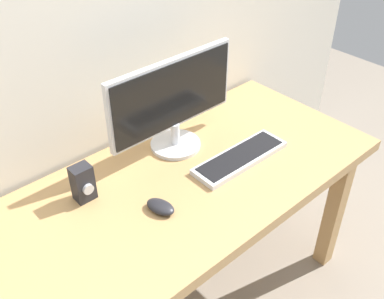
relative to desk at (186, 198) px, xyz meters
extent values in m
cube|color=tan|center=(0.00, 0.00, 0.08)|extent=(1.55, 0.73, 0.05)
cube|color=tan|center=(0.69, -0.28, -0.30)|extent=(0.07, 0.07, 0.71)
cube|color=tan|center=(0.69, 0.28, -0.30)|extent=(0.07, 0.07, 0.71)
cylinder|color=silver|center=(0.11, 0.19, 0.11)|extent=(0.21, 0.21, 0.02)
cylinder|color=silver|center=(0.11, 0.19, 0.16)|extent=(0.04, 0.04, 0.09)
cube|color=silver|center=(0.11, 0.20, 0.34)|extent=(0.58, 0.02, 0.29)
cube|color=black|center=(0.11, 0.18, 0.34)|extent=(0.56, 0.01, 0.26)
cube|color=silver|center=(0.24, -0.06, 0.11)|extent=(0.42, 0.14, 0.02)
cube|color=black|center=(0.24, -0.06, 0.12)|extent=(0.39, 0.11, 0.00)
ellipsoid|color=#232328|center=(-0.18, -0.07, 0.12)|extent=(0.09, 0.12, 0.03)
cube|color=#232328|center=(-0.33, 0.16, 0.17)|extent=(0.07, 0.06, 0.14)
cylinder|color=silver|center=(-0.33, 0.13, 0.16)|extent=(0.04, 0.01, 0.04)
camera|label=1|loc=(-0.85, -0.98, 1.19)|focal=42.08mm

